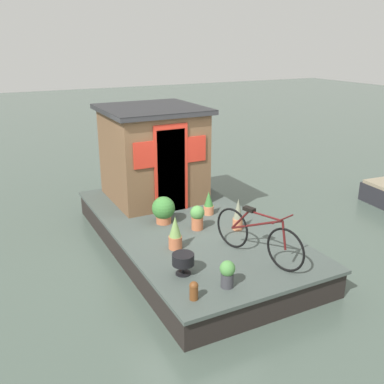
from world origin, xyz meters
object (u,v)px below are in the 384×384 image
(charcoal_grill, at_px, (183,260))
(potted_plant_succulent, at_px, (238,215))
(houseboat_cabin, at_px, (153,153))
(bicycle, at_px, (257,236))
(potted_plant_thyme, at_px, (163,209))
(potted_plant_rosemary, at_px, (209,203))
(potted_plant_geranium, at_px, (197,217))
(potted_plant_fern, at_px, (175,233))
(potted_plant_sage, at_px, (227,273))
(mooring_bollard, at_px, (194,290))

(charcoal_grill, bearing_deg, potted_plant_succulent, -57.93)
(houseboat_cabin, bearing_deg, bicycle, -173.84)
(potted_plant_thyme, xyz_separation_m, potted_plant_rosemary, (-0.00, -0.99, -0.05))
(potted_plant_thyme, bearing_deg, potted_plant_geranium, -141.38)
(potted_plant_fern, height_order, potted_plant_sage, potted_plant_fern)
(potted_plant_geranium, relative_size, mooring_bollard, 1.71)
(potted_plant_fern, bearing_deg, houseboat_cabin, -14.49)
(potted_plant_fern, height_order, potted_plant_thyme, potted_plant_fern)
(bicycle, xyz_separation_m, potted_plant_rosemary, (1.99, -0.22, -0.16))
(houseboat_cabin, distance_m, potted_plant_thyme, 1.66)
(potted_plant_geranium, bearing_deg, potted_plant_sage, 164.19)
(potted_plant_geranium, height_order, potted_plant_rosemary, potted_plant_rosemary)
(potted_plant_succulent, height_order, potted_plant_sage, potted_plant_succulent)
(bicycle, height_order, potted_plant_succulent, bicycle)
(potted_plant_thyme, bearing_deg, potted_plant_succulent, -129.39)
(bicycle, bearing_deg, charcoal_grill, 86.65)
(potted_plant_thyme, bearing_deg, charcoal_grill, 164.92)
(bicycle, bearing_deg, potted_plant_geranium, 12.66)
(houseboat_cabin, xyz_separation_m, potted_plant_thyme, (-1.44, 0.39, -0.74))
(potted_plant_fern, height_order, mooring_bollard, potted_plant_fern)
(potted_plant_fern, xyz_separation_m, mooring_bollard, (-1.51, 0.43, -0.13))
(houseboat_cabin, height_order, potted_plant_succulent, houseboat_cabin)
(charcoal_grill, bearing_deg, potted_plant_geranium, -35.04)
(bicycle, bearing_deg, houseboat_cabin, 6.16)
(potted_plant_thyme, height_order, potted_plant_geranium, potted_plant_thyme)
(houseboat_cabin, height_order, bicycle, houseboat_cabin)
(potted_plant_fern, distance_m, potted_plant_succulent, 1.37)
(potted_plant_rosemary, bearing_deg, houseboat_cabin, 22.32)
(potted_plant_succulent, xyz_separation_m, potted_plant_rosemary, (0.90, 0.11, -0.06))
(potted_plant_sage, bearing_deg, potted_plant_fern, 5.55)
(mooring_bollard, bearing_deg, charcoal_grill, -14.12)
(bicycle, height_order, potted_plant_sage, bicycle)
(houseboat_cabin, distance_m, mooring_bollard, 4.26)
(houseboat_cabin, relative_size, mooring_bollard, 7.73)
(potted_plant_geranium, height_order, mooring_bollard, potted_plant_geranium)
(bicycle, xyz_separation_m, potted_plant_succulent, (1.09, -0.34, -0.10))
(potted_plant_geranium, distance_m, charcoal_grill, 1.67)
(potted_plant_sage, bearing_deg, potted_plant_succulent, -36.90)
(bicycle, relative_size, charcoal_grill, 5.17)
(houseboat_cabin, relative_size, bicycle, 1.20)
(potted_plant_geranium, bearing_deg, potted_plant_fern, 127.42)
(potted_plant_fern, distance_m, charcoal_grill, 0.87)
(potted_plant_geranium, xyz_separation_m, potted_plant_sage, (-1.98, 0.56, -0.03))
(houseboat_cabin, xyz_separation_m, potted_plant_sage, (-3.97, 0.51, -0.80))
(potted_plant_fern, distance_m, potted_plant_thyme, 1.12)
(houseboat_cabin, bearing_deg, mooring_bollard, 165.00)
(potted_plant_rosemary, bearing_deg, potted_plant_sage, 156.35)
(bicycle, xyz_separation_m, potted_plant_geranium, (1.44, 0.32, -0.14))
(potted_plant_succulent, relative_size, charcoal_grill, 1.80)
(bicycle, distance_m, potted_plant_thyme, 2.14)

